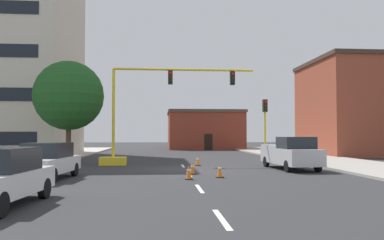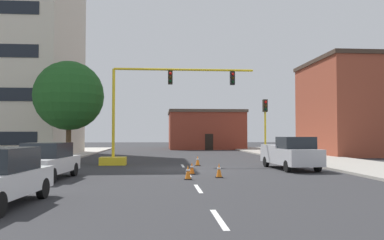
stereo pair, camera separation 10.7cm
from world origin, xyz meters
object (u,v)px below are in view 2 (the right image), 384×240
sedan_white_near_left (47,161)px  traffic_cone_roadside_a (198,161)px  traffic_cone_roadside_b (219,170)px  traffic_cone_roadside_c (188,172)px  tree_left_near (69,96)px  traffic_light_pole_right (265,116)px  pickup_truck_silver (290,153)px  traffic_cone_roadside_d (192,168)px  traffic_signal_gantry (135,131)px

sedan_white_near_left → traffic_cone_roadside_a: size_ratio=6.63×
traffic_cone_roadside_b → traffic_cone_roadside_c: 1.74m
tree_left_near → traffic_light_pole_right: bearing=2.0°
traffic_light_pole_right → pickup_truck_silver: size_ratio=0.87×
sedan_white_near_left → traffic_cone_roadside_a: 10.80m
traffic_cone_roadside_d → traffic_signal_gantry: bearing=117.3°
pickup_truck_silver → traffic_cone_roadside_d: pickup_truck_silver is taller
traffic_cone_roadside_a → traffic_cone_roadside_b: size_ratio=0.98×
traffic_cone_roadside_a → tree_left_near: bearing=166.4°
traffic_signal_gantry → pickup_truck_silver: bearing=-23.7°
pickup_truck_silver → sedan_white_near_left: pickup_truck_silver is taller
traffic_cone_roadside_d → traffic_light_pole_right: bearing=52.9°
pickup_truck_silver → traffic_cone_roadside_a: 6.27m
traffic_cone_roadside_b → sedan_white_near_left: bearing=-179.2°
pickup_truck_silver → traffic_cone_roadside_d: 6.75m
traffic_signal_gantry → traffic_cone_roadside_b: traffic_signal_gantry is taller
traffic_light_pole_right → pickup_truck_silver: bearing=-90.3°
pickup_truck_silver → traffic_cone_roadside_b: 6.54m
traffic_cone_roadside_b → traffic_cone_roadside_d: (-1.22, 1.65, -0.03)m
traffic_cone_roadside_c → traffic_cone_roadside_d: size_ratio=1.07×
tree_left_near → traffic_cone_roadside_d: tree_left_near is taller
traffic_signal_gantry → traffic_cone_roadside_c: traffic_signal_gantry is taller
pickup_truck_silver → traffic_cone_roadside_a: bearing=150.1°
traffic_signal_gantry → tree_left_near: size_ratio=1.46×
traffic_cone_roadside_b → traffic_signal_gantry: bearing=119.3°
traffic_light_pole_right → traffic_cone_roadside_d: bearing=-127.1°
traffic_cone_roadside_a → traffic_cone_roadside_c: 8.04m
tree_left_near → traffic_cone_roadside_a: (9.12, -2.21, -4.58)m
traffic_cone_roadside_a → traffic_light_pole_right: bearing=26.5°
traffic_signal_gantry → traffic_cone_roadside_a: size_ratio=15.44×
traffic_light_pole_right → traffic_cone_roadside_d: size_ratio=7.39×
pickup_truck_silver → traffic_cone_roadside_c: bearing=-143.8°
tree_left_near → traffic_cone_roadside_c: tree_left_near is taller
traffic_cone_roadside_d → traffic_cone_roadside_b: bearing=-53.6°
sedan_white_near_left → traffic_cone_roadside_b: (8.27, 0.11, -0.54)m
pickup_truck_silver → traffic_cone_roadside_b: pickup_truck_silver is taller
traffic_signal_gantry → traffic_cone_roadside_c: size_ratio=15.53×
traffic_cone_roadside_c → pickup_truck_silver: bearing=36.2°
traffic_light_pole_right → sedan_white_near_left: size_ratio=1.03×
pickup_truck_silver → traffic_cone_roadside_b: size_ratio=7.66×
traffic_light_pole_right → sedan_white_near_left: 16.91m
pickup_truck_silver → traffic_cone_roadside_d: size_ratio=8.48×
pickup_truck_silver → sedan_white_near_left: bearing=-162.3°
traffic_cone_roadside_c → traffic_cone_roadside_d: traffic_cone_roadside_c is taller
traffic_cone_roadside_a → traffic_cone_roadside_d: bearing=-98.5°
sedan_white_near_left → traffic_cone_roadside_a: sedan_white_near_left is taller
traffic_cone_roadside_a → traffic_cone_roadside_d: 5.65m
traffic_cone_roadside_b → pickup_truck_silver: bearing=39.5°
pickup_truck_silver → sedan_white_near_left: (-13.29, -4.25, -0.09)m
traffic_light_pole_right → traffic_cone_roadside_a: (-5.44, -2.71, -3.18)m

